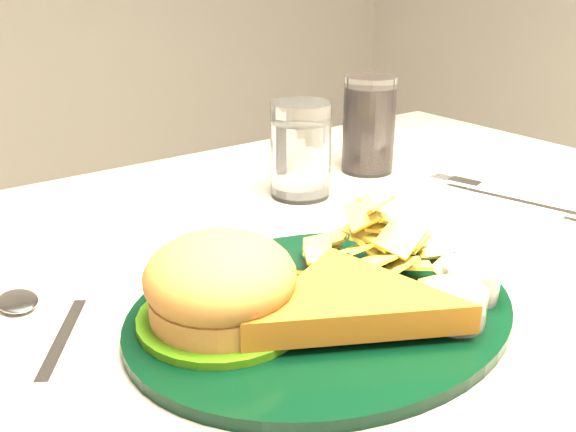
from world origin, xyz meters
The scene contains 6 objects.
dinner_plate centered at (-0.06, -0.11, 0.79)m, with size 0.35×0.29×0.08m, color black, non-canonical shape.
water_glass centered at (0.10, 0.15, 0.81)m, with size 0.08×0.08×0.12m, color white.
cola_glass centered at (0.25, 0.17, 0.82)m, with size 0.07×0.07×0.14m, color black.
fork_napkin centered at (0.30, -0.04, 0.76)m, with size 0.14×0.18×0.01m, color white, non-canonical shape.
spoon centered at (-0.26, -0.01, 0.76)m, with size 0.04×0.16×0.01m, color silver, non-canonical shape.
wrapped_straw centered at (-0.07, 0.17, 0.75)m, with size 0.19×0.07×0.01m, color silver, non-canonical shape.
Camera 1 is at (-0.38, -0.48, 1.04)m, focal length 40.00 mm.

